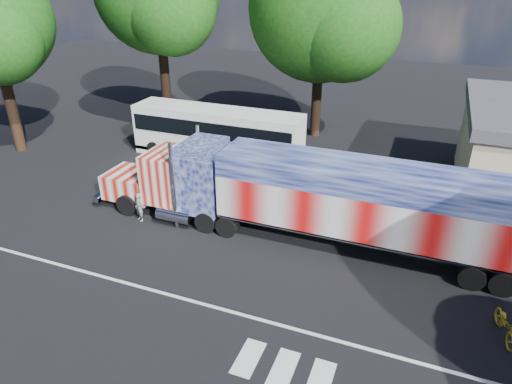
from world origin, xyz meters
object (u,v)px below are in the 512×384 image
(bicycle, at_px, (506,325))
(coach_bus, at_px, (217,133))
(woman, at_px, (139,207))
(tree_n_mid, at_px, (324,8))
(semi_truck, at_px, (313,196))

(bicycle, bearing_deg, coach_bus, 133.79)
(woman, height_order, tree_n_mid, tree_n_mid)
(woman, bearing_deg, coach_bus, 114.15)
(coach_bus, xyz_separation_m, tree_n_mid, (4.94, 6.64, 7.18))
(woman, bearing_deg, tree_n_mid, 96.58)
(coach_bus, height_order, tree_n_mid, tree_n_mid)
(semi_truck, xyz_separation_m, tree_n_mid, (-3.42, 14.19, 6.62))
(semi_truck, xyz_separation_m, coach_bus, (-8.36, 7.55, -0.56))
(woman, bearing_deg, semi_truck, 33.47)
(woman, xyz_separation_m, bicycle, (16.20, -2.18, -0.24))
(semi_truck, distance_m, tree_n_mid, 16.03)
(woman, xyz_separation_m, tree_n_mid, (4.97, 15.54, 8.13))
(tree_n_mid, bearing_deg, woman, -107.72)
(coach_bus, height_order, bicycle, coach_bus)
(coach_bus, distance_m, woman, 8.95)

